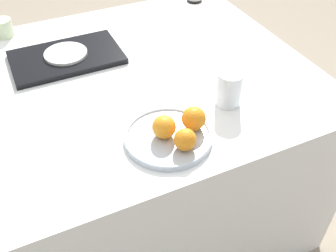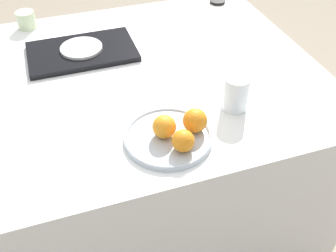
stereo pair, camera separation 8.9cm
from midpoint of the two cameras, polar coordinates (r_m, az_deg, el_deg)
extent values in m
plane|color=gray|center=(1.85, -5.43, -11.52)|extent=(12.00, 12.00, 0.00)
cube|color=white|center=(1.57, -6.26, -3.54)|extent=(1.20, 1.03, 0.73)
cylinder|color=#B2BCC6|center=(1.08, -2.36, -1.84)|extent=(0.24, 0.24, 0.01)
torus|color=#B2BCC6|center=(1.07, -2.37, -1.61)|extent=(0.24, 0.24, 0.01)
sphere|color=orange|center=(1.05, -2.98, -0.23)|extent=(0.06, 0.06, 0.06)
sphere|color=orange|center=(1.08, 1.39, 1.00)|extent=(0.07, 0.07, 0.07)
sphere|color=orange|center=(1.02, -0.22, -2.15)|extent=(0.06, 0.06, 0.06)
cylinder|color=silver|center=(1.18, 6.73, 5.33)|extent=(0.08, 0.08, 0.11)
cube|color=black|center=(1.46, -16.26, 9.51)|extent=(0.38, 0.23, 0.02)
cylinder|color=silver|center=(1.45, -16.37, 10.01)|extent=(0.15, 0.15, 0.01)
cylinder|color=beige|center=(1.68, -24.27, 12.80)|extent=(0.07, 0.07, 0.07)
cylinder|color=black|center=(1.84, 2.41, 17.82)|extent=(0.07, 0.07, 0.01)
camera|label=1|loc=(0.04, -92.43, -2.15)|focal=42.00mm
camera|label=2|loc=(0.04, 87.57, 2.15)|focal=42.00mm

